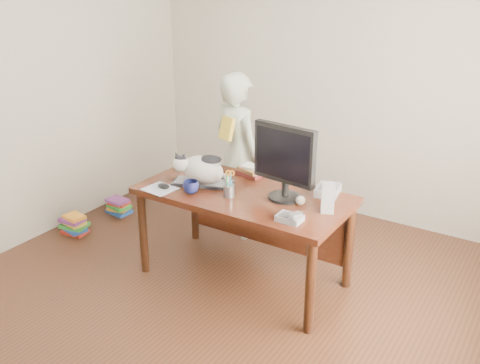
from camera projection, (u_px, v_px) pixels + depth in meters
name	position (u px, v px, depth m)	size (l,w,h in m)	color
room	(193.00, 136.00, 3.34)	(4.50, 4.50, 4.50)	black
desk	(249.00, 206.00, 4.15)	(1.60, 0.80, 0.75)	black
keyboard	(203.00, 183.00, 4.17)	(0.50, 0.33, 0.03)	black
cat	(201.00, 168.00, 4.13)	(0.44, 0.34, 0.26)	silver
monitor	(284.00, 159.00, 3.79)	(0.50, 0.27, 0.56)	black
pen_cup	(229.00, 189.00, 3.94)	(0.10, 0.10, 0.21)	#97989C
mousepad	(160.00, 189.00, 4.09)	(0.25, 0.23, 0.01)	silver
mouse	(164.00, 186.00, 4.08)	(0.11, 0.08, 0.04)	black
coffee_mug	(191.00, 187.00, 4.01)	(0.12, 0.12, 0.09)	#0D1035
phone	(290.00, 218.00, 3.57)	(0.17, 0.14, 0.08)	slate
speaker	(328.00, 198.00, 3.68)	(0.12, 0.13, 0.20)	#98989A
baseball	(300.00, 200.00, 3.81)	(0.07, 0.07, 0.07)	white
book_stack	(251.00, 171.00, 4.35)	(0.24, 0.20, 0.08)	#441412
calculator	(328.00, 190.00, 3.99)	(0.20, 0.24, 0.07)	slate
person	(238.00, 156.00, 4.80)	(0.55, 0.36, 1.51)	white
held_book	(227.00, 128.00, 4.55)	(0.16, 0.13, 0.20)	gold
book_pile_a	(74.00, 225.00, 5.00)	(0.27, 0.22, 0.18)	#A82418
book_pile_b	(119.00, 206.00, 5.42)	(0.26, 0.20, 0.15)	navy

